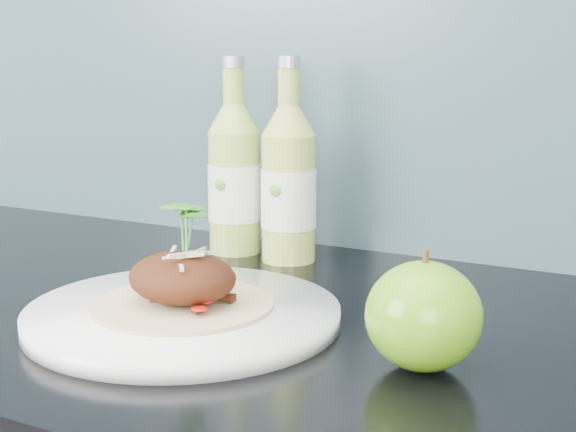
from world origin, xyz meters
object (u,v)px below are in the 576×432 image
dinner_plate (183,315)px  cider_bottle_left (234,179)px  cider_bottle_right (289,185)px  green_apple (424,316)px

dinner_plate → cider_bottle_left: cider_bottle_left is taller
cider_bottle_left → cider_bottle_right: (0.08, -0.01, 0.00)m
dinner_plate → cider_bottle_left: bearing=112.2°
dinner_plate → cider_bottle_right: 0.27m
cider_bottle_right → dinner_plate: bearing=-73.0°
dinner_plate → green_apple: green_apple is taller
green_apple → cider_bottle_right: bearing=135.4°
green_apple → cider_bottle_left: cider_bottle_left is taller
cider_bottle_left → cider_bottle_right: size_ratio=1.00×
dinner_plate → cider_bottle_left: (-0.11, 0.26, 0.09)m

